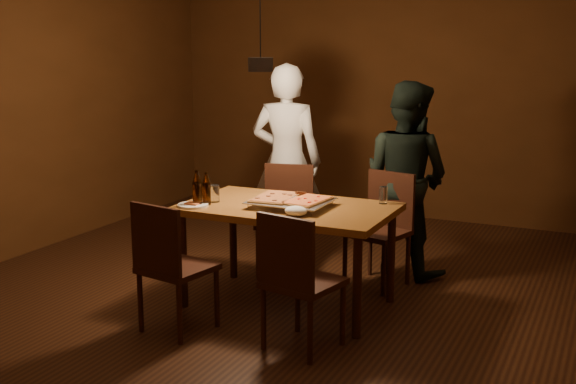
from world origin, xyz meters
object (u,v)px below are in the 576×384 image
at_px(chair_far_right, 383,218).
at_px(diner_white, 286,161).
at_px(beer_bottle_a, 197,188).
at_px(pendant_lamp, 260,63).
at_px(beer_bottle_b, 206,188).
at_px(chair_far_left, 286,208).
at_px(diner_dark, 406,178).
at_px(plate_slice, 193,205).
at_px(chair_near_right, 296,270).
at_px(chair_near_left, 168,256).
at_px(pizza_tray, 291,203).
at_px(dining_table, 288,215).

distance_m(chair_far_right, diner_white, 1.14).
bearing_deg(beer_bottle_a, pendant_lamp, 43.20).
xyz_separation_m(beer_bottle_b, pendant_lamp, (0.31, 0.27, 0.89)).
relative_size(chair_far_left, diner_dark, 0.31).
distance_m(plate_slice, diner_white, 1.45).
relative_size(chair_near_right, diner_dark, 0.31).
height_order(chair_near_left, diner_dark, diner_dark).
xyz_separation_m(chair_near_left, beer_bottle_b, (-0.07, 0.61, 0.33)).
height_order(beer_bottle_b, diner_dark, diner_dark).
relative_size(plate_slice, pendant_lamp, 0.20).
bearing_deg(beer_bottle_b, diner_dark, 50.69).
bearing_deg(diner_white, diner_dark, 169.70).
bearing_deg(pendant_lamp, beer_bottle_a, -136.80).
distance_m(chair_near_right, diner_white, 2.13).
bearing_deg(chair_near_right, diner_dark, 97.40).
bearing_deg(chair_far_right, chair_near_right, 101.61).
xyz_separation_m(chair_near_left, chair_near_right, (0.88, 0.09, 0.00)).
bearing_deg(chair_near_left, chair_far_left, 96.23).
bearing_deg(beer_bottle_a, plate_slice, -125.95).
xyz_separation_m(chair_far_right, chair_near_left, (-0.96, -1.59, 0.00)).
distance_m(beer_bottle_a, diner_dark, 1.81).
bearing_deg(diner_dark, plate_slice, 69.50).
height_order(chair_near_right, beer_bottle_a, beer_bottle_a).
relative_size(beer_bottle_b, diner_dark, 0.15).
bearing_deg(chair_near_right, pizza_tray, 129.19).
distance_m(pizza_tray, plate_slice, 0.70).
height_order(chair_near_right, diner_white, diner_white).
height_order(chair_far_right, pizza_tray, chair_far_right).
bearing_deg(pizza_tray, chair_far_right, 60.70).
bearing_deg(pendant_lamp, chair_near_right, -50.95).
height_order(chair_far_left, beer_bottle_a, beer_bottle_a).
height_order(diner_dark, pendant_lamp, pendant_lamp).
distance_m(chair_near_left, beer_bottle_b, 0.69).
relative_size(chair_far_left, beer_bottle_b, 2.10).
xyz_separation_m(chair_near_right, diner_dark, (0.15, 1.86, 0.26)).
height_order(chair_far_left, chair_far_right, same).
xyz_separation_m(chair_far_left, chair_near_right, (0.76, -1.48, 0.00)).
bearing_deg(chair_near_right, diner_white, 128.94).
bearing_deg(plate_slice, chair_far_right, 44.68).
distance_m(pizza_tray, pendant_lamp, 1.03).
relative_size(chair_far_left, chair_far_right, 0.98).
height_order(chair_far_left, diner_dark, diner_dark).
height_order(plate_slice, pendant_lamp, pendant_lamp).
height_order(chair_near_left, diner_white, diner_white).
xyz_separation_m(chair_far_right, pizza_tray, (-0.44, -0.79, 0.24)).
xyz_separation_m(chair_far_left, pendant_lamp, (0.13, -0.70, 1.22)).
relative_size(chair_far_right, pizza_tray, 0.93).
distance_m(diner_white, diner_dark, 1.10).
distance_m(dining_table, plate_slice, 0.69).
height_order(dining_table, diner_white, diner_white).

